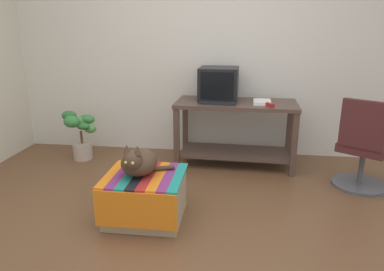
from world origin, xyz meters
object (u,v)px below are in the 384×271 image
(stapler, at_px, (270,105))
(book, at_px, (262,102))
(ottoman_with_blanket, at_px, (145,196))
(office_chair, at_px, (362,150))
(keyboard, at_px, (218,103))
(desk, at_px, (235,122))
(cat, at_px, (138,162))
(potted_plant, at_px, (80,133))
(tv_monitor, at_px, (219,84))

(stapler, bearing_deg, book, 82.11)
(ottoman_with_blanket, distance_m, office_chair, 2.09)
(ottoman_with_blanket, bearing_deg, keyboard, 66.82)
(desk, xyz_separation_m, cat, (-0.75, -1.33, 0.00))
(keyboard, distance_m, potted_plant, 1.67)
(keyboard, bearing_deg, cat, -109.72)
(tv_monitor, height_order, stapler, tv_monitor)
(desk, distance_m, ottoman_with_blanket, 1.52)
(tv_monitor, relative_size, book, 1.80)
(office_chair, height_order, stapler, office_chair)
(book, bearing_deg, cat, -126.69)
(keyboard, relative_size, ottoman_with_blanket, 0.64)
(stapler, bearing_deg, desk, 116.29)
(potted_plant, bearing_deg, cat, -49.56)
(tv_monitor, xyz_separation_m, potted_plant, (-1.61, -0.17, -0.58))
(keyboard, bearing_deg, office_chair, -9.78)
(book, height_order, stapler, stapler)
(office_chair, bearing_deg, cat, 55.93)
(tv_monitor, xyz_separation_m, keyboard, (0.00, -0.22, -0.17))
(office_chair, bearing_deg, ottoman_with_blanket, 56.11)
(book, relative_size, office_chair, 0.28)
(tv_monitor, height_order, book, tv_monitor)
(potted_plant, relative_size, stapler, 5.28)
(desk, xyz_separation_m, stapler, (0.35, -0.22, 0.25))
(keyboard, xyz_separation_m, cat, (-0.55, -1.20, -0.24))
(tv_monitor, distance_m, ottoman_with_blanket, 1.66)
(keyboard, distance_m, cat, 1.34)
(ottoman_with_blanket, bearing_deg, cat, -166.15)
(tv_monitor, bearing_deg, desk, -22.23)
(ottoman_with_blanket, height_order, potted_plant, potted_plant)
(tv_monitor, height_order, ottoman_with_blanket, tv_monitor)
(book, distance_m, potted_plant, 2.13)
(office_chair, bearing_deg, potted_plant, 25.02)
(desk, height_order, tv_monitor, tv_monitor)
(tv_monitor, bearing_deg, keyboard, -86.76)
(desk, relative_size, book, 5.46)
(desk, relative_size, potted_plant, 2.31)
(ottoman_with_blanket, distance_m, cat, 0.31)
(book, relative_size, cat, 0.59)
(book, relative_size, stapler, 2.24)
(ottoman_with_blanket, distance_m, stapler, 1.62)
(office_chair, relative_size, stapler, 8.09)
(keyboard, xyz_separation_m, book, (0.47, 0.07, 0.01))
(tv_monitor, xyz_separation_m, ottoman_with_blanket, (-0.50, -1.41, -0.71))
(ottoman_with_blanket, bearing_deg, stapler, 46.23)
(desk, height_order, cat, desk)
(ottoman_with_blanket, relative_size, cat, 1.49)
(book, bearing_deg, potted_plant, -177.33)
(ottoman_with_blanket, distance_m, potted_plant, 1.67)
(cat, height_order, stapler, stapler)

